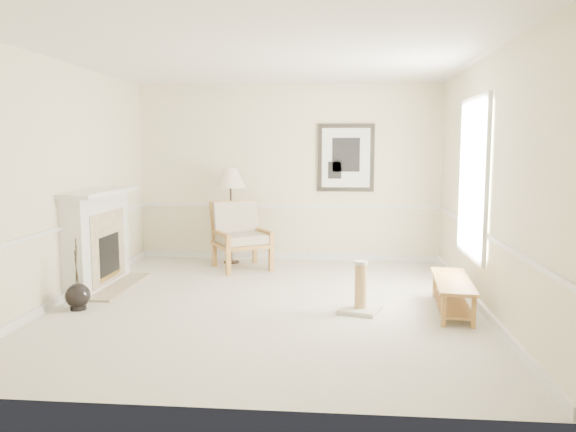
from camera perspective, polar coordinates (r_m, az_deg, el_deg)
The scene contains 8 objects.
ground at distance 6.84m, azimuth -2.12°, elevation -8.86°, with size 5.50×5.50×0.00m, color silver.
room at distance 6.64m, azimuth -0.92°, elevation 6.97°, with size 5.04×5.54×2.92m.
fireplace at distance 7.90m, azimuth -18.67°, elevation -2.32°, with size 0.64×1.64×1.31m.
floor_vase at distance 6.98m, azimuth -20.58°, elevation -7.67°, with size 0.29×0.29×0.84m.
armchair at distance 8.77m, azimuth -4.96°, elevation -1.67°, with size 1.08×1.10×1.03m.
floor_lamp at distance 9.05m, azimuth -5.86°, elevation 3.58°, with size 0.63×0.63×1.53m.
bench at distance 6.72m, azimuth 16.37°, elevation -7.23°, with size 0.50×1.34×0.37m.
scratching_post at distance 6.50m, azimuth 7.37°, elevation -8.06°, with size 0.53×0.53×0.59m.
Camera 1 is at (0.85, -6.52, 1.86)m, focal length 35.00 mm.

